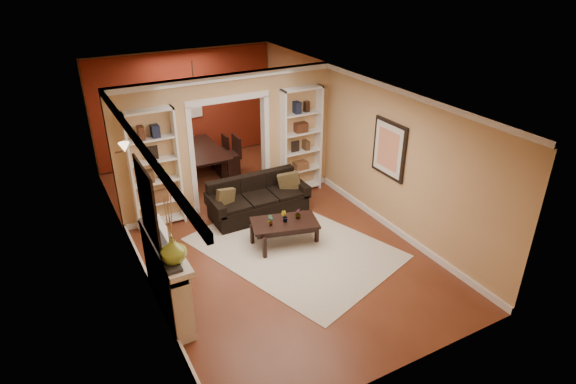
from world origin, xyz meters
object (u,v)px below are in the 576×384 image
sofa (258,198)px  coffee_table (285,232)px  bookshelf_right (301,141)px  dining_table (201,162)px  bookshelf_left (155,170)px  fireplace (168,277)px

sofa → coffee_table: 1.17m
bookshelf_right → dining_table: (-1.64, 1.84, -0.83)m
coffee_table → dining_table: 3.59m
bookshelf_left → fireplace: (-0.54, -2.53, -0.57)m
coffee_table → bookshelf_right: size_ratio=0.51×
fireplace → sofa: bearing=39.7°
bookshelf_right → coffee_table: bearing=-127.3°
sofa → dining_table: sofa is taller
dining_table → fireplace: bearing=155.4°
bookshelf_left → bookshelf_right: same height
bookshelf_left → dining_table: bookshelf_left is taller
bookshelf_left → bookshelf_right: (3.10, 0.00, 0.00)m
sofa → dining_table: (-0.35, 2.42, -0.06)m
coffee_table → fireplace: (-2.31, -0.79, 0.36)m
bookshelf_right → fireplace: 4.47m
coffee_table → fireplace: 2.47m
sofa → bookshelf_left: 2.05m
bookshelf_left → dining_table: size_ratio=1.25×
sofa → fireplace: 3.06m
fireplace → coffee_table: bearing=18.8°
bookshelf_right → fireplace: bookshelf_right is taller
coffee_table → bookshelf_right: (1.33, 1.74, 0.93)m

